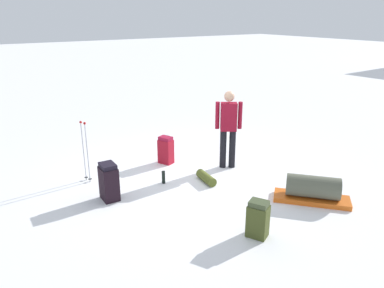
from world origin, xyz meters
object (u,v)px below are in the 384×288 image
at_px(backpack_large_dark, 258,219).
at_px(backpack_small_spare, 166,150).
at_px(gear_sled, 313,190).
at_px(thermos_bottle, 163,177).
at_px(sleeping_mat_rolled, 206,178).
at_px(ski_pair_near, 167,145).
at_px(skier_standing, 228,126).
at_px(ski_poles_planted_near, 85,149).
at_px(backpack_bright, 109,182).

bearing_deg(backpack_large_dark, backpack_small_spare, 174.31).
bearing_deg(gear_sled, thermos_bottle, -139.40).
height_order(backpack_large_dark, thermos_bottle, backpack_large_dark).
relative_size(backpack_small_spare, sleeping_mat_rolled, 1.14).
height_order(ski_pair_near, sleeping_mat_rolled, sleeping_mat_rolled).
relative_size(skier_standing, ski_poles_planted_near, 1.35).
xyz_separation_m(backpack_bright, ski_poles_planted_near, (-0.99, -0.07, 0.36)).
relative_size(backpack_bright, sleeping_mat_rolled, 1.27).
bearing_deg(sleeping_mat_rolled, skier_standing, 114.21).
xyz_separation_m(ski_pair_near, backpack_small_spare, (1.02, -0.62, 0.29)).
xyz_separation_m(backpack_large_dark, thermos_bottle, (-2.44, -0.25, -0.16)).
bearing_deg(thermos_bottle, skier_standing, 88.32).
bearing_deg(sleeping_mat_rolled, thermos_bottle, -119.84).
distance_m(ski_poles_planted_near, thermos_bottle, 1.65).
bearing_deg(backpack_bright, backpack_small_spare, 118.82).
height_order(backpack_small_spare, thermos_bottle, backpack_small_spare).
bearing_deg(backpack_bright, ski_poles_planted_near, -176.15).
distance_m(backpack_bright, ski_poles_planted_near, 1.06).
height_order(skier_standing, sleeping_mat_rolled, skier_standing).
bearing_deg(backpack_bright, sleeping_mat_rolled, 78.67).
height_order(backpack_large_dark, backpack_small_spare, backpack_small_spare).
distance_m(backpack_small_spare, sleeping_mat_rolled, 1.36).
distance_m(backpack_large_dark, gear_sled, 1.63).
bearing_deg(backpack_small_spare, ski_pair_near, 148.55).
height_order(backpack_large_dark, backpack_bright, backpack_bright).
bearing_deg(skier_standing, sleeping_mat_rolled, -65.79).
xyz_separation_m(ski_poles_planted_near, gear_sled, (3.11, 3.07, -0.47)).
height_order(ski_pair_near, backpack_large_dark, backpack_large_dark).
distance_m(skier_standing, backpack_small_spare, 1.53).
height_order(sleeping_mat_rolled, thermos_bottle, thermos_bottle).
height_order(backpack_bright, gear_sled, backpack_bright).
height_order(skier_standing, thermos_bottle, skier_standing).
distance_m(backpack_large_dark, backpack_bright, 2.78).
height_order(backpack_small_spare, ski_poles_planted_near, ski_poles_planted_near).
bearing_deg(gear_sled, skier_standing, -173.02).
relative_size(ski_pair_near, backpack_small_spare, 2.55).
relative_size(skier_standing, backpack_large_dark, 2.87).
height_order(ski_pair_near, gear_sled, gear_sled).
xyz_separation_m(skier_standing, ski_poles_planted_near, (-0.99, -2.81, -0.26)).
bearing_deg(backpack_bright, backpack_large_dark, 30.38).
xyz_separation_m(backpack_small_spare, gear_sled, (3.07, 1.27, -0.08)).
relative_size(sleeping_mat_rolled, thermos_bottle, 2.12).
height_order(skier_standing, gear_sled, skier_standing).
relative_size(gear_sled, sleeping_mat_rolled, 2.36).
bearing_deg(skier_standing, backpack_bright, -90.00).
bearing_deg(backpack_small_spare, backpack_large_dark, -5.69).
bearing_deg(backpack_large_dark, thermos_bottle, -174.15).
bearing_deg(thermos_bottle, backpack_bright, -87.67).
relative_size(backpack_large_dark, thermos_bottle, 2.28).
distance_m(ski_pair_near, thermos_bottle, 2.27).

